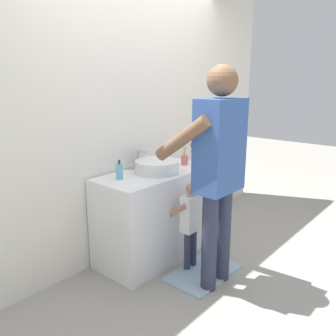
# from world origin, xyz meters

# --- Properties ---
(ground_plane) EXTENTS (14.00, 14.00, 0.00)m
(ground_plane) POSITION_xyz_m (0.00, 0.00, 0.00)
(ground_plane) COLOR #9E998E
(back_wall) EXTENTS (4.40, 0.08, 2.70)m
(back_wall) POSITION_xyz_m (0.00, 0.62, 1.35)
(back_wall) COLOR silver
(back_wall) RESTS_ON ground
(vanity_cabinet) EXTENTS (1.15, 0.54, 0.82)m
(vanity_cabinet) POSITION_xyz_m (0.00, 0.30, 0.41)
(vanity_cabinet) COLOR white
(vanity_cabinet) RESTS_ON ground
(sink_basin) EXTENTS (0.40, 0.40, 0.11)m
(sink_basin) POSITION_xyz_m (0.00, 0.28, 0.88)
(sink_basin) COLOR silver
(sink_basin) RESTS_ON vanity_cabinet
(faucet) EXTENTS (0.18, 0.14, 0.18)m
(faucet) POSITION_xyz_m (0.00, 0.52, 0.90)
(faucet) COLOR #B7BABF
(faucet) RESTS_ON vanity_cabinet
(toothbrush_cup) EXTENTS (0.07, 0.07, 0.21)m
(toothbrush_cup) POSITION_xyz_m (0.39, 0.28, 0.87)
(toothbrush_cup) COLOR #D86666
(toothbrush_cup) RESTS_ON vanity_cabinet
(soap_bottle) EXTENTS (0.06, 0.06, 0.16)m
(soap_bottle) POSITION_xyz_m (-0.36, 0.37, 0.89)
(soap_bottle) COLOR #66B2D1
(soap_bottle) RESTS_ON vanity_cabinet
(bath_mat) EXTENTS (0.64, 0.40, 0.02)m
(bath_mat) POSITION_xyz_m (0.00, -0.25, 0.01)
(bath_mat) COLOR #99B7CC
(bath_mat) RESTS_ON ground
(child_toddler) EXTENTS (0.25, 0.25, 0.80)m
(child_toddler) POSITION_xyz_m (0.00, -0.10, 0.48)
(child_toddler) COLOR #2D334C
(child_toddler) RESTS_ON ground
(adult_parent) EXTENTS (0.54, 0.57, 1.74)m
(adult_parent) POSITION_xyz_m (-0.05, -0.39, 1.05)
(adult_parent) COLOR #2D334C
(adult_parent) RESTS_ON ground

